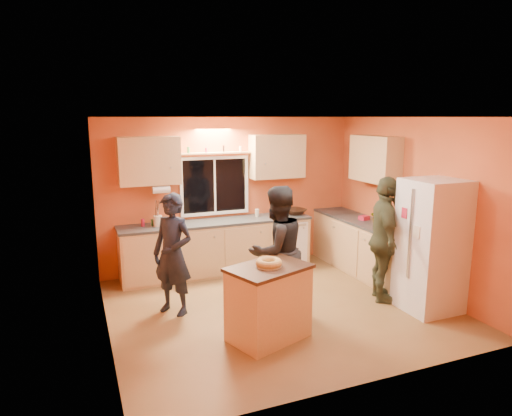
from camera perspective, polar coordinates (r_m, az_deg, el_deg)
name	(u,v)px	position (r m, az deg, el deg)	size (l,w,h in m)	color
ground	(278,307)	(6.50, 2.81, -12.29)	(4.50, 4.50, 0.00)	brown
room_shell	(275,188)	(6.45, 2.39, 2.55)	(4.54, 4.04, 2.61)	#D76837
back_counter	(238,245)	(7.84, -2.27, -4.61)	(4.23, 0.62, 0.90)	tan
right_counter	(375,251)	(7.70, 14.61, -5.26)	(0.62, 1.84, 0.90)	tan
refrigerator	(432,246)	(6.59, 21.09, -4.43)	(0.72, 0.70, 1.80)	silver
island	(269,302)	(5.49, 1.59, -11.68)	(1.09, 0.91, 0.90)	tan
bundt_pastry	(269,263)	(5.32, 1.62, -6.85)	(0.31, 0.31, 0.09)	tan
person_left	(173,254)	(6.16, -10.36, -5.71)	(0.60, 0.39, 1.63)	black
person_center	(277,251)	(6.04, 2.60, -5.38)	(0.84, 0.66, 1.73)	black
person_right	(384,240)	(6.70, 15.76, -3.83)	(1.05, 0.44, 1.80)	#363D27
mixing_bowl	(295,211)	(8.15, 4.87, -0.42)	(0.38, 0.38, 0.09)	black
utensil_crock	(158,221)	(7.38, -12.17, -1.59)	(0.14, 0.14, 0.17)	beige
potted_plant	(378,217)	(7.46, 15.04, -1.11)	(0.26, 0.23, 0.29)	gray
red_box	(364,218)	(7.87, 13.35, -1.21)	(0.16, 0.12, 0.07)	#AF1A34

